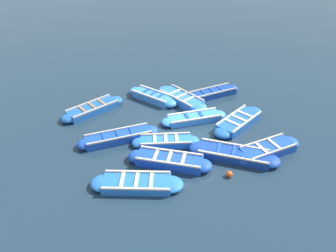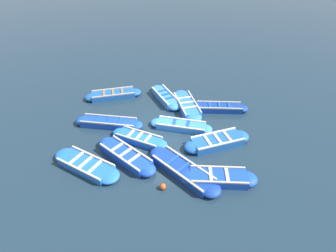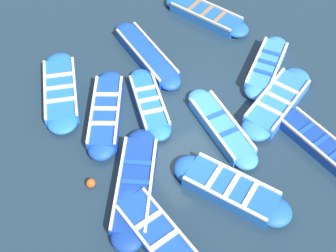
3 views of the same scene
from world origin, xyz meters
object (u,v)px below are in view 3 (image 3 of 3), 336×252
at_px(boat_mid_row, 267,67).
at_px(boat_outer_right, 106,113).
at_px(boat_far_corner, 149,103).
at_px(boat_stern_in, 277,103).
at_px(boat_end_of_row, 221,127).
at_px(boat_inner_gap, 320,144).
at_px(boat_centre, 135,185).
at_px(buoy_orange_near, 91,183).
at_px(boat_outer_left, 147,55).
at_px(boat_tucked, 231,190).
at_px(boat_near_quay, 206,15).
at_px(boat_alongside, 156,234).
at_px(boat_bow_out, 61,91).

height_order(boat_mid_row, boat_outer_right, boat_outer_right).
xyz_separation_m(boat_far_corner, boat_mid_row, (0.78, 4.15, 0.03)).
bearing_deg(boat_stern_in, boat_end_of_row, -95.03).
bearing_deg(boat_inner_gap, boat_stern_in, 179.37).
distance_m(boat_centre, buoy_orange_near, 1.24).
xyz_separation_m(boat_inner_gap, boat_outer_left, (-6.03, -2.29, 0.01)).
bearing_deg(boat_outer_right, boat_centre, -11.52).
relative_size(boat_outer_right, boat_outer_left, 0.90).
xyz_separation_m(boat_tucked, boat_near_quay, (-6.49, 3.84, -0.02)).
bearing_deg(boat_near_quay, boat_outer_right, -67.69).
xyz_separation_m(boat_tucked, boat_inner_gap, (0.18, 3.14, -0.02)).
xyz_separation_m(boat_stern_in, buoy_orange_near, (-0.58, -6.27, -0.07)).
distance_m(boat_stern_in, boat_outer_right, 5.37).
bearing_deg(boat_alongside, boat_bow_out, 179.47).
bearing_deg(boat_tucked, boat_outer_left, 171.71).
bearing_deg(boat_near_quay, boat_end_of_row, -30.79).
xyz_separation_m(boat_inner_gap, boat_mid_row, (-3.33, 0.79, 0.02)).
height_order(boat_centre, boat_near_quay, same).
relative_size(boat_far_corner, boat_end_of_row, 0.92).
distance_m(boat_outer_right, boat_near_quay, 5.85).
bearing_deg(boat_end_of_row, boat_bow_out, -139.22).
height_order(boat_centre, boat_far_corner, boat_centre).
distance_m(boat_centre, boat_near_quay, 7.75).
relative_size(boat_inner_gap, boat_stern_in, 0.95).
bearing_deg(boat_near_quay, buoy_orange_near, -58.94).
bearing_deg(boat_centre, boat_alongside, -10.16).
xyz_separation_m(boat_alongside, boat_near_quay, (-6.48, 6.24, -0.02)).
relative_size(boat_mid_row, boat_near_quay, 0.84).
bearing_deg(boat_stern_in, boat_near_quay, 171.86).
bearing_deg(boat_outer_left, boat_tucked, -8.29).
bearing_deg(boat_mid_row, boat_outer_left, -131.26).
bearing_deg(boat_end_of_row, boat_alongside, -61.62).
relative_size(boat_far_corner, boat_alongside, 0.94).
xyz_separation_m(boat_inner_gap, boat_alongside, (-0.19, -5.54, 0.02)).
bearing_deg(boat_end_of_row, boat_far_corner, -146.74).
distance_m(boat_far_corner, boat_mid_row, 4.22).
bearing_deg(boat_far_corner, boat_outer_right, -104.21).
bearing_deg(boat_outer_left, boat_outer_right, -56.93).
relative_size(boat_outer_right, boat_bow_out, 0.93).
xyz_separation_m(boat_alongside, buoy_orange_near, (-2.29, -0.71, -0.07)).
bearing_deg(buoy_orange_near, boat_outer_left, 131.81).
bearing_deg(boat_near_quay, boat_stern_in, -8.14).
distance_m(boat_far_corner, boat_bow_out, 2.91).
xyz_separation_m(boat_tucked, boat_far_corner, (-3.93, -0.21, -0.03)).
relative_size(boat_alongside, boat_bow_out, 0.92).
bearing_deg(boat_bow_out, boat_centre, 2.88).
height_order(boat_tucked, boat_alongside, boat_tucked).
height_order(boat_outer_right, buoy_orange_near, boat_outer_right).
xyz_separation_m(boat_centre, buoy_orange_near, (-0.76, -0.98, -0.05)).
distance_m(boat_inner_gap, boat_outer_right, 6.48).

